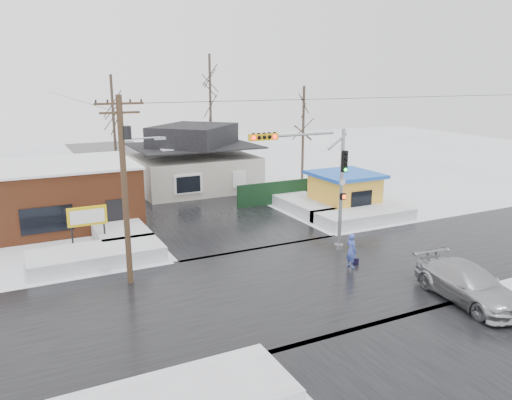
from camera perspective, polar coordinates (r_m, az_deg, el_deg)
name	(u,v)px	position (r m, az deg, el deg)	size (l,w,h in m)	color
ground	(308,279)	(25.19, 5.99, -8.98)	(120.00, 120.00, 0.00)	white
road_ns	(308,279)	(25.19, 6.00, -8.96)	(10.00, 120.00, 0.02)	black
road_ew	(308,279)	(25.19, 6.00, -8.96)	(120.00, 10.00, 0.02)	black
snowbank_nw	(97,256)	(28.31, -17.75, -6.10)	(7.00, 3.00, 0.80)	white
snowbank_ne	(364,216)	(35.46, 12.23, -1.75)	(7.00, 3.00, 0.80)	white
snowbank_nside_w	(116,227)	(33.32, -15.76, -2.97)	(3.00, 8.00, 0.80)	white
snowbank_nside_e	(301,203)	(38.27, 5.22, -0.34)	(3.00, 8.00, 0.80)	white
traffic_signal	(319,175)	(27.54, 7.20, 2.85)	(6.05, 0.68, 7.00)	gray
utility_pole	(126,180)	(23.91, -14.69, 2.23)	(3.15, 0.44, 9.00)	#382619
brick_building	(41,195)	(36.33, -23.35, 0.52)	(12.20, 8.20, 4.12)	brown
marquee_sign	(87,217)	(30.23, -18.73, -1.90)	(2.20, 0.21, 2.55)	black
house	(194,160)	(44.56, -7.06, 4.55)	(10.40, 8.40, 5.76)	beige
kiosk	(345,191)	(37.79, 10.08, 0.98)	(4.60, 4.60, 2.88)	yellow
fence	(283,192)	(39.57, 3.10, 0.92)	(8.00, 0.12, 1.80)	black
tree_far_left	(112,98)	(46.33, -16.12, 11.11)	(3.00, 3.00, 10.00)	#332821
tree_far_mid	(210,79)	(51.01, -5.30, 13.57)	(3.00, 3.00, 12.00)	#332821
tree_far_right	(304,106)	(46.62, 5.47, 10.61)	(3.00, 3.00, 9.00)	#332821
pedestrian	(351,251)	(26.66, 10.83, -5.72)	(0.67, 0.44, 1.85)	#4459BE
car	(468,284)	(24.39, 23.08, -8.83)	(2.24, 5.52, 1.60)	#A1A3A8
shopping_bag	(356,262)	(27.30, 11.34, -6.95)	(0.28, 0.12, 0.35)	black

